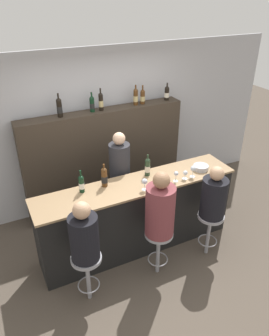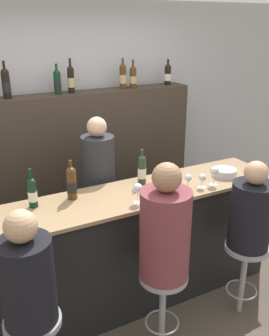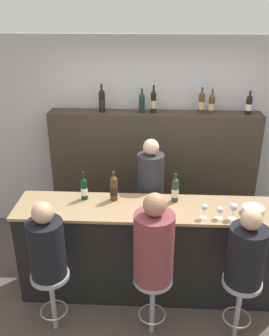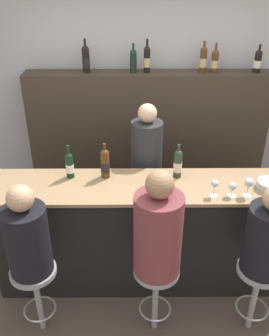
# 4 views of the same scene
# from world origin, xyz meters

# --- Properties ---
(ground_plane) EXTENTS (16.00, 16.00, 0.00)m
(ground_plane) POSITION_xyz_m (0.00, 0.00, 0.00)
(ground_plane) COLOR #4C4238
(wall_back) EXTENTS (6.40, 0.05, 2.60)m
(wall_back) POSITION_xyz_m (0.00, 1.68, 1.30)
(wall_back) COLOR #B2B2B7
(wall_back) RESTS_ON ground_plane
(bar_counter) EXTENTS (2.80, 0.58, 1.06)m
(bar_counter) POSITION_xyz_m (0.00, 0.27, 0.53)
(bar_counter) COLOR black
(bar_counter) RESTS_ON ground_plane
(back_bar_cabinet) EXTENTS (2.62, 0.28, 1.71)m
(back_bar_cabinet) POSITION_xyz_m (0.00, 1.45, 0.85)
(back_bar_cabinet) COLOR #382D23
(back_bar_cabinet) RESTS_ON ground_plane
(wine_bottle_counter_0) EXTENTS (0.07, 0.07, 0.31)m
(wine_bottle_counter_0) POSITION_xyz_m (-0.72, 0.41, 1.18)
(wine_bottle_counter_0) COLOR black
(wine_bottle_counter_0) RESTS_ON bar_counter
(wine_bottle_counter_1) EXTENTS (0.08, 0.08, 0.32)m
(wine_bottle_counter_1) POSITION_xyz_m (-0.41, 0.41, 1.20)
(wine_bottle_counter_1) COLOR #4C2D14
(wine_bottle_counter_1) RESTS_ON bar_counter
(wine_bottle_counter_2) EXTENTS (0.07, 0.07, 0.31)m
(wine_bottle_counter_2) POSITION_xyz_m (0.22, 0.41, 1.19)
(wine_bottle_counter_2) COLOR #233823
(wine_bottle_counter_2) RESTS_ON bar_counter
(wine_bottle_backbar_0) EXTENTS (0.08, 0.08, 0.34)m
(wine_bottle_backbar_0) POSITION_xyz_m (-0.65, 1.45, 1.85)
(wine_bottle_backbar_0) COLOR black
(wine_bottle_backbar_0) RESTS_ON back_bar_cabinet
(wine_bottle_backbar_1) EXTENTS (0.07, 0.07, 0.29)m
(wine_bottle_backbar_1) POSITION_xyz_m (-0.16, 1.45, 1.83)
(wine_bottle_backbar_1) COLOR black
(wine_bottle_backbar_1) RESTS_ON back_bar_cabinet
(wine_bottle_backbar_2) EXTENTS (0.07, 0.07, 0.34)m
(wine_bottle_backbar_2) POSITION_xyz_m (-0.02, 1.45, 1.84)
(wine_bottle_backbar_2) COLOR black
(wine_bottle_backbar_2) RESTS_ON back_bar_cabinet
(wine_bottle_backbar_3) EXTENTS (0.07, 0.07, 0.32)m
(wine_bottle_backbar_3) POSITION_xyz_m (0.56, 1.45, 1.84)
(wine_bottle_backbar_3) COLOR #4C2D14
(wine_bottle_backbar_3) RESTS_ON back_bar_cabinet
(wine_bottle_backbar_4) EXTENTS (0.07, 0.07, 0.30)m
(wine_bottle_backbar_4) POSITION_xyz_m (0.68, 1.45, 1.82)
(wine_bottle_backbar_4) COLOR #4C2D14
(wine_bottle_backbar_4) RESTS_ON back_bar_cabinet
(wine_bottle_backbar_5) EXTENTS (0.08, 0.08, 0.28)m
(wine_bottle_backbar_5) POSITION_xyz_m (1.12, 1.45, 1.82)
(wine_bottle_backbar_5) COLOR black
(wine_bottle_backbar_5) RESTS_ON back_bar_cabinet
(wine_glass_0) EXTENTS (0.08, 0.08, 0.16)m
(wine_glass_0) POSITION_xyz_m (0.01, 0.10, 1.18)
(wine_glass_0) COLOR silver
(wine_glass_0) RESTS_ON bar_counter
(wine_glass_1) EXTENTS (0.07, 0.07, 0.15)m
(wine_glass_1) POSITION_xyz_m (0.49, 0.10, 1.17)
(wine_glass_1) COLOR silver
(wine_glass_1) RESTS_ON bar_counter
(wine_glass_2) EXTENTS (0.07, 0.07, 0.13)m
(wine_glass_2) POSITION_xyz_m (0.63, 0.10, 1.15)
(wine_glass_2) COLOR silver
(wine_glass_2) RESTS_ON bar_counter
(wine_glass_3) EXTENTS (0.08, 0.08, 0.17)m
(wine_glass_3) POSITION_xyz_m (0.76, 0.10, 1.18)
(wine_glass_3) COLOR silver
(wine_glass_3) RESTS_ON bar_counter
(metal_bowl) EXTENTS (0.22, 0.22, 0.07)m
(metal_bowl) POSITION_xyz_m (0.98, 0.21, 1.10)
(metal_bowl) COLOR #B7B7BC
(metal_bowl) RESTS_ON bar_counter
(bar_stool_left) EXTENTS (0.36, 0.36, 0.67)m
(bar_stool_left) POSITION_xyz_m (-0.94, -0.31, 0.52)
(bar_stool_left) COLOR gray
(bar_stool_left) RESTS_ON ground_plane
(guest_seated_left) EXTENTS (0.33, 0.33, 0.75)m
(guest_seated_left) POSITION_xyz_m (-0.94, -0.31, 0.99)
(guest_seated_left) COLOR black
(guest_seated_left) RESTS_ON bar_stool_left
(bar_stool_middle) EXTENTS (0.36, 0.36, 0.67)m
(bar_stool_middle) POSITION_xyz_m (0.01, -0.31, 0.52)
(bar_stool_middle) COLOR gray
(bar_stool_middle) RESTS_ON ground_plane
(guest_seated_middle) EXTENTS (0.36, 0.36, 0.86)m
(guest_seated_middle) POSITION_xyz_m (0.01, -0.31, 1.03)
(guest_seated_middle) COLOR brown
(guest_seated_middle) RESTS_ON bar_stool_middle
(bar_stool_right) EXTENTS (0.36, 0.36, 0.67)m
(bar_stool_right) POSITION_xyz_m (0.82, -0.31, 0.52)
(bar_stool_right) COLOR gray
(bar_stool_right) RESTS_ON ground_plane
(guest_seated_right) EXTENTS (0.33, 0.33, 0.74)m
(guest_seated_right) POSITION_xyz_m (0.82, -0.31, 0.98)
(guest_seated_right) COLOR black
(guest_seated_right) RESTS_ON bar_stool_right
(bartender) EXTENTS (0.30, 0.30, 1.61)m
(bartender) POSITION_xyz_m (-0.03, 0.77, 0.75)
(bartender) COLOR #28282D
(bartender) RESTS_ON ground_plane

